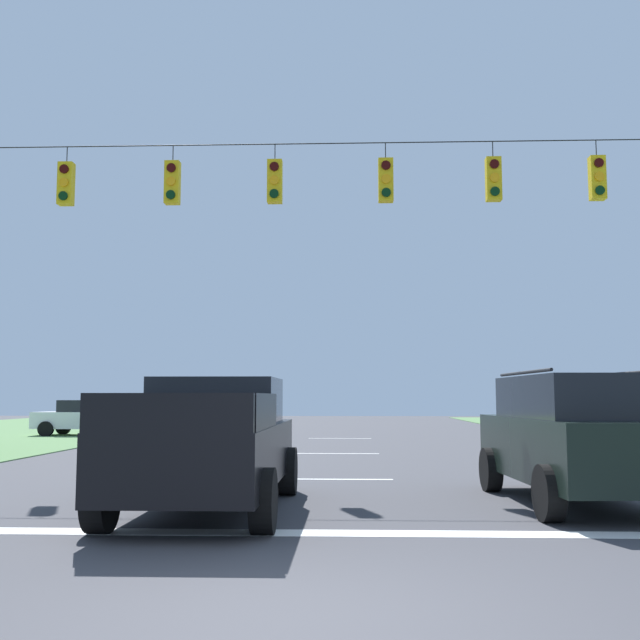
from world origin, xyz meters
name	(u,v)px	position (x,y,z in m)	size (l,w,h in m)	color
ground_plane	(300,622)	(0.00, 0.00, 0.00)	(120.00, 120.00, 0.00)	#3D3D42
stop_bar_stripe	(319,533)	(0.00, 3.62, 0.00)	(15.95, 0.45, 0.01)	white
lane_dash_0	(331,479)	(0.00, 9.62, 0.00)	(0.15, 2.50, 0.01)	white
lane_dash_1	(336,453)	(0.00, 16.51, 0.00)	(0.15, 2.50, 0.01)	white
lane_dash_2	(340,438)	(0.00, 24.57, 0.00)	(0.15, 2.50, 0.01)	white
overhead_signal_span	(334,264)	(0.07, 10.15, 4.49)	(18.99, 0.31, 7.70)	brown
pickup_truck	(211,444)	(-1.67, 5.42, 0.97)	(2.28, 5.40, 1.95)	black
suv_black	(578,435)	(3.92, 6.17, 1.06)	(2.40, 4.89, 2.05)	black
distant_car_crossing_white	(87,417)	(-10.83, 26.22, 0.79)	(4.35, 2.12, 1.52)	silver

